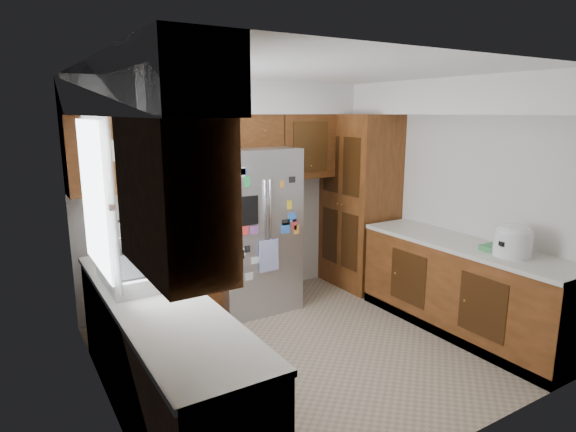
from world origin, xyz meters
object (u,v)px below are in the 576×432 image
Objects in this scene: rice_cooker at (513,239)px; paper_towel at (506,241)px; pantry at (359,202)px; fridge at (251,229)px.

paper_towel is at bearing 165.42° from rice_cooker.
pantry is at bearing 88.07° from paper_towel.
paper_towel is (1.43, -2.15, 0.16)m from fridge.
pantry is at bearing 89.99° from rice_cooker.
rice_cooker is (1.50, -2.16, 0.17)m from fridge.
fridge is 6.45× the size of paper_towel.
fridge reaches higher than rice_cooker.
fridge is at bearing 123.67° from paper_towel.
fridge is (-1.50, 0.05, -0.17)m from pantry.
pantry reaches higher than rice_cooker.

